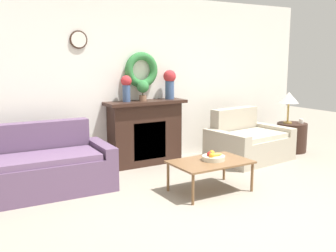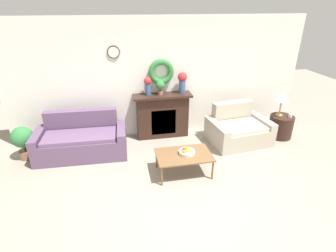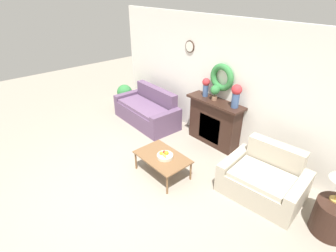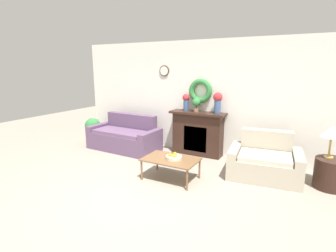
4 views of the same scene
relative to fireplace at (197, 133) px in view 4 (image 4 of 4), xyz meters
name	(u,v)px [view 4 (image 4 of 4)]	position (x,y,z in m)	size (l,w,h in m)	color
ground_plane	(138,199)	(0.00, -2.53, -0.53)	(16.00, 16.00, 0.00)	gray
wall_back	(202,98)	(0.00, 0.20, 0.83)	(6.80, 0.19, 2.70)	white
fireplace	(197,133)	(0.00, 0.00, 0.00)	(1.33, 0.41, 1.05)	#331E16
couch_left	(125,137)	(-1.80, -0.50, -0.22)	(1.86, 0.92, 0.88)	#604766
loveseat_right	(265,162)	(1.65, -0.62, -0.24)	(1.40, 1.08, 0.85)	#B2A893
coffee_table	(171,160)	(0.12, -1.60, -0.16)	(1.01, 0.66, 0.41)	brown
fruit_bowl	(174,157)	(0.17, -1.58, -0.08)	(0.30, 0.30, 0.12)	beige
side_table_by_loveseat	(331,174)	(2.75, -0.60, -0.26)	(0.55, 0.55, 0.53)	#331E16
table_lamp	(332,132)	(2.68, -0.54, 0.46)	(0.36, 0.36, 0.58)	#B28E42
vase_on_mantel_left	(186,101)	(-0.32, 0.01, 0.76)	(0.17, 0.17, 0.41)	#3D5684
vase_on_mantel_right	(218,101)	(0.46, 0.01, 0.80)	(0.21, 0.21, 0.48)	#3D5684
potted_plant_on_mantel	(196,103)	(-0.04, -0.01, 0.72)	(0.20, 0.20, 0.33)	#8E664C
potted_plant_floor_by_couch	(93,128)	(-2.94, -0.45, -0.10)	(0.43, 0.43, 0.70)	#8E664C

